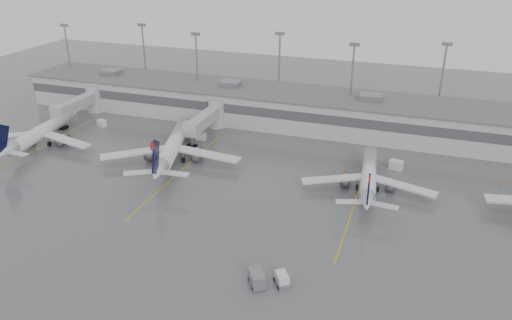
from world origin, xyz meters
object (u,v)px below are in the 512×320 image
(jet_far_left, at_px, (40,132))
(jet_mid_right, at_px, (369,176))
(baggage_tug, at_px, (282,280))
(jet_mid_left, at_px, (172,146))

(jet_far_left, xyz_separation_m, jet_mid_right, (71.98, 2.24, -0.27))
(jet_far_left, distance_m, baggage_tug, 71.20)
(jet_mid_right, bearing_deg, baggage_tug, -108.67)
(jet_mid_right, distance_m, baggage_tug, 32.59)
(baggage_tug, bearing_deg, jet_far_left, 121.47)
(jet_far_left, distance_m, jet_mid_left, 32.03)
(baggage_tug, bearing_deg, jet_mid_left, 102.37)
(jet_far_left, height_order, jet_mid_left, jet_mid_left)
(jet_far_left, relative_size, baggage_tug, 9.57)
(jet_far_left, height_order, baggage_tug, jet_far_left)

